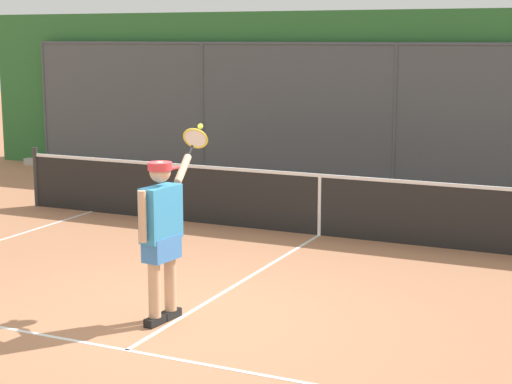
% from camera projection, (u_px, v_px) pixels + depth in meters
% --- Properties ---
extents(ground_plane, '(60.00, 60.00, 0.00)m').
position_uv_depth(ground_plane, '(180.00, 318.00, 9.15)').
color(ground_plane, '#B27551').
extents(court_line_markings, '(8.56, 9.76, 0.01)m').
position_uv_depth(court_line_markings, '(107.00, 362.00, 7.91)').
color(court_line_markings, white).
rests_on(court_line_markings, ground).
extents(fence_backdrop, '(20.04, 1.37, 3.54)m').
position_uv_depth(fence_backdrop, '(404.00, 101.00, 16.92)').
color(fence_backdrop, '#474C51').
rests_on(fence_backdrop, ground).
extents(tennis_net, '(11.00, 0.09, 1.07)m').
position_uv_depth(tennis_net, '(320.00, 204.00, 12.89)').
color(tennis_net, '#2D2D2D').
rests_on(tennis_net, ground).
extents(tennis_player, '(0.37, 1.45, 2.04)m').
position_uv_depth(tennis_player, '(162.00, 228.00, 8.87)').
color(tennis_player, black).
rests_on(tennis_player, ground).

